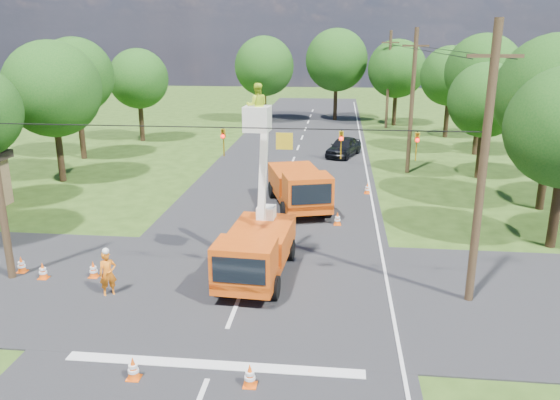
# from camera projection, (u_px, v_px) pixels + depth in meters

# --- Properties ---
(ground) EXTENTS (140.00, 140.00, 0.00)m
(ground) POSITION_uv_depth(u_px,v_px,m) (287.00, 176.00, 38.30)
(ground) COLOR #2B4414
(ground) RESTS_ON ground
(road_main) EXTENTS (12.00, 100.00, 0.06)m
(road_main) POSITION_uv_depth(u_px,v_px,m) (287.00, 176.00, 38.30)
(road_main) COLOR black
(road_main) RESTS_ON ground
(road_cross) EXTENTS (56.00, 10.00, 0.07)m
(road_cross) POSITION_uv_depth(u_px,v_px,m) (243.00, 289.00, 21.17)
(road_cross) COLOR black
(road_cross) RESTS_ON ground
(stop_bar) EXTENTS (9.00, 0.45, 0.02)m
(stop_bar) POSITION_uv_depth(u_px,v_px,m) (213.00, 366.00, 16.22)
(stop_bar) COLOR silver
(stop_bar) RESTS_ON ground
(edge_line) EXTENTS (0.12, 90.00, 0.02)m
(edge_line) POSITION_uv_depth(u_px,v_px,m) (368.00, 178.00, 37.72)
(edge_line) COLOR silver
(edge_line) RESTS_ON ground
(bucket_truck) EXTENTS (2.74, 6.20, 7.74)m
(bucket_truck) POSITION_uv_depth(u_px,v_px,m) (256.00, 240.00, 21.71)
(bucket_truck) COLOR #D6500F
(bucket_truck) RESTS_ON ground
(second_truck) EXTENTS (4.17, 7.01, 2.47)m
(second_truck) POSITION_uv_depth(u_px,v_px,m) (299.00, 187.00, 30.70)
(second_truck) COLOR #D6500F
(second_truck) RESTS_ON ground
(ground_worker) EXTENTS (0.77, 0.70, 1.76)m
(ground_worker) POSITION_uv_depth(u_px,v_px,m) (108.00, 274.00, 20.43)
(ground_worker) COLOR orange
(ground_worker) RESTS_ON ground
(distant_car) EXTENTS (3.31, 4.94, 1.56)m
(distant_car) POSITION_uv_depth(u_px,v_px,m) (344.00, 147.00, 44.39)
(distant_car) COLOR black
(distant_car) RESTS_ON ground
(traffic_cone_0) EXTENTS (0.38, 0.38, 0.71)m
(traffic_cone_0) POSITION_uv_depth(u_px,v_px,m) (133.00, 368.00, 15.50)
(traffic_cone_0) COLOR #FB580D
(traffic_cone_0) RESTS_ON ground
(traffic_cone_1) EXTENTS (0.38, 0.38, 0.71)m
(traffic_cone_1) POSITION_uv_depth(u_px,v_px,m) (250.00, 376.00, 15.18)
(traffic_cone_1) COLOR #FB580D
(traffic_cone_1) RESTS_ON ground
(traffic_cone_2) EXTENTS (0.38, 0.38, 0.71)m
(traffic_cone_2) POSITION_uv_depth(u_px,v_px,m) (268.00, 230.00, 26.57)
(traffic_cone_2) COLOR #FB580D
(traffic_cone_2) RESTS_ON ground
(traffic_cone_3) EXTENTS (0.38, 0.38, 0.71)m
(traffic_cone_3) POSITION_uv_depth(u_px,v_px,m) (337.00, 219.00, 28.22)
(traffic_cone_3) COLOR #FB580D
(traffic_cone_3) RESTS_ON ground
(traffic_cone_4) EXTENTS (0.38, 0.38, 0.71)m
(traffic_cone_4) POSITION_uv_depth(u_px,v_px,m) (93.00, 270.00, 22.07)
(traffic_cone_4) COLOR #FB580D
(traffic_cone_4) RESTS_ON ground
(traffic_cone_5) EXTENTS (0.38, 0.38, 0.71)m
(traffic_cone_5) POSITION_uv_depth(u_px,v_px,m) (43.00, 271.00, 21.95)
(traffic_cone_5) COLOR #FB580D
(traffic_cone_5) RESTS_ON ground
(traffic_cone_6) EXTENTS (0.38, 0.38, 0.71)m
(traffic_cone_6) POSITION_uv_depth(u_px,v_px,m) (21.00, 265.00, 22.55)
(traffic_cone_6) COLOR #FB580D
(traffic_cone_6) RESTS_ON ground
(traffic_cone_7) EXTENTS (0.38, 0.38, 0.71)m
(traffic_cone_7) POSITION_uv_depth(u_px,v_px,m) (367.00, 188.00, 33.84)
(traffic_cone_7) COLOR #FB580D
(traffic_cone_7) RESTS_ON ground
(pole_right_near) EXTENTS (1.80, 0.30, 10.00)m
(pole_right_near) POSITION_uv_depth(u_px,v_px,m) (483.00, 166.00, 18.82)
(pole_right_near) COLOR #4C3823
(pole_right_near) RESTS_ON ground
(pole_right_mid) EXTENTS (1.80, 0.30, 10.00)m
(pole_right_mid) POSITION_uv_depth(u_px,v_px,m) (412.00, 101.00, 37.86)
(pole_right_mid) COLOR #4C3823
(pole_right_mid) RESTS_ON ground
(pole_right_far) EXTENTS (1.80, 0.30, 10.00)m
(pole_right_far) POSITION_uv_depth(u_px,v_px,m) (388.00, 79.00, 56.90)
(pole_right_far) COLOR #4C3823
(pole_right_far) RESTS_ON ground
(signal_span) EXTENTS (18.00, 0.29, 1.07)m
(signal_span) POSITION_uv_depth(u_px,v_px,m) (302.00, 141.00, 19.24)
(signal_span) COLOR black
(signal_span) RESTS_ON ground
(tree_left_d) EXTENTS (6.20, 6.20, 9.24)m
(tree_left_d) POSITION_uv_depth(u_px,v_px,m) (52.00, 89.00, 35.24)
(tree_left_d) COLOR #382616
(tree_left_d) RESTS_ON ground
(tree_left_e) EXTENTS (5.80, 5.80, 9.41)m
(tree_left_e) POSITION_uv_depth(u_px,v_px,m) (76.00, 76.00, 41.98)
(tree_left_e) COLOR #382616
(tree_left_e) RESTS_ON ground
(tree_left_f) EXTENTS (5.40, 5.40, 8.40)m
(tree_left_f) POSITION_uv_depth(u_px,v_px,m) (138.00, 79.00, 49.62)
(tree_left_f) COLOR #382616
(tree_left_f) RESTS_ON ground
(tree_right_b) EXTENTS (6.40, 6.40, 9.65)m
(tree_right_b) POSITION_uv_depth(u_px,v_px,m) (556.00, 94.00, 29.19)
(tree_right_b) COLOR #382616
(tree_right_b) RESTS_ON ground
(tree_right_c) EXTENTS (5.00, 5.00, 7.83)m
(tree_right_c) POSITION_uv_depth(u_px,v_px,m) (486.00, 100.00, 36.36)
(tree_right_c) COLOR #382616
(tree_right_c) RESTS_ON ground
(tree_right_d) EXTENTS (6.00, 6.00, 9.70)m
(tree_right_d) POSITION_uv_depth(u_px,v_px,m) (483.00, 72.00, 43.42)
(tree_right_d) COLOR #382616
(tree_right_d) RESTS_ON ground
(tree_right_e) EXTENTS (5.60, 5.60, 8.63)m
(tree_right_e) POSITION_uv_depth(u_px,v_px,m) (450.00, 76.00, 51.39)
(tree_right_e) COLOR #382616
(tree_right_e) RESTS_ON ground
(tree_far_a) EXTENTS (6.60, 6.60, 9.50)m
(tree_far_a) POSITION_uv_depth(u_px,v_px,m) (264.00, 66.00, 60.84)
(tree_far_a) COLOR #382616
(tree_far_a) RESTS_ON ground
(tree_far_b) EXTENTS (7.00, 7.00, 10.32)m
(tree_far_b) POSITION_uv_depth(u_px,v_px,m) (337.00, 60.00, 61.74)
(tree_far_b) COLOR #382616
(tree_far_b) RESTS_ON ground
(tree_far_c) EXTENTS (6.20, 6.20, 9.18)m
(tree_far_c) POSITION_uv_depth(u_px,v_px,m) (397.00, 69.00, 58.42)
(tree_far_c) COLOR #382616
(tree_far_c) RESTS_ON ground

